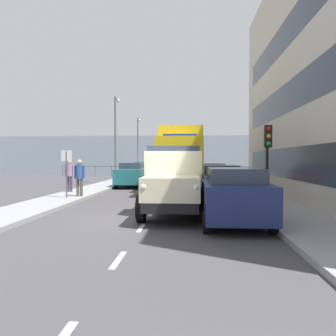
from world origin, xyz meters
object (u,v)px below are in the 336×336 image
(pedestrian_with_bag, at_px, (69,173))
(lamp_post_promenade, at_px, (116,132))
(traffic_light_near, at_px, (268,147))
(street_sign, at_px, (66,165))
(lorry_cargo_yellow, at_px, (181,158))
(car_navy_kerbside_near, at_px, (234,195))
(pedestrian_near_railing, at_px, (79,175))
(truck_vintage_cream, at_px, (174,182))
(car_red_kerbside_2, at_px, (212,177))
(car_silver_kerbside_1, at_px, (220,183))
(car_white_oppositeside_1, at_px, (144,171))
(car_teal_oppositeside_0, at_px, (132,174))
(lamp_post_far, at_px, (138,141))

(pedestrian_with_bag, distance_m, lamp_post_promenade, 8.60)
(traffic_light_near, height_order, street_sign, traffic_light_near)
(lorry_cargo_yellow, relative_size, car_navy_kerbside_near, 2.14)
(pedestrian_near_railing, bearing_deg, street_sign, 53.95)
(truck_vintage_cream, distance_m, car_red_kerbside_2, 8.85)
(car_navy_kerbside_near, bearing_deg, car_silver_kerbside_1, -90.00)
(truck_vintage_cream, bearing_deg, car_navy_kerbside_near, 140.84)
(street_sign, bearing_deg, lamp_post_promenade, -89.32)
(car_white_oppositeside_1, bearing_deg, lamp_post_promenade, 55.89)
(car_white_oppositeside_1, height_order, traffic_light_near, traffic_light_near)
(truck_vintage_cream, height_order, car_navy_kerbside_near, truck_vintage_cream)
(street_sign, bearing_deg, pedestrian_with_bag, -71.53)
(car_teal_oppositeside_0, distance_m, lamp_post_far, 14.48)
(car_red_kerbside_2, height_order, car_teal_oppositeside_0, same)
(pedestrian_with_bag, xyz_separation_m, lamp_post_far, (-0.78, -19.02, 2.83))
(lorry_cargo_yellow, relative_size, car_teal_oppositeside_0, 1.90)
(car_white_oppositeside_1, bearing_deg, pedestrian_near_railing, 84.10)
(street_sign, bearing_deg, lorry_cargo_yellow, -138.57)
(car_white_oppositeside_1, xyz_separation_m, street_sign, (1.76, 13.48, 0.79))
(pedestrian_with_bag, bearing_deg, car_silver_kerbside_1, 159.22)
(truck_vintage_cream, distance_m, pedestrian_near_railing, 6.43)
(truck_vintage_cream, height_order, pedestrian_with_bag, truck_vintage_cream)
(car_white_oppositeside_1, relative_size, pedestrian_near_railing, 2.23)
(pedestrian_near_railing, relative_size, pedestrian_with_bag, 1.01)
(car_silver_kerbside_1, height_order, car_red_kerbside_2, same)
(car_navy_kerbside_near, distance_m, lamp_post_far, 27.98)
(lamp_post_promenade, xyz_separation_m, street_sign, (-0.13, 10.70, -2.51))
(car_teal_oppositeside_0, bearing_deg, lamp_post_promenade, -58.08)
(truck_vintage_cream, height_order, car_silver_kerbside_1, truck_vintage_cream)
(car_teal_oppositeside_0, xyz_separation_m, pedestrian_near_railing, (1.33, 7.09, 0.33))
(car_navy_kerbside_near, xyz_separation_m, pedestrian_near_railing, (6.77, -5.72, 0.33))
(car_silver_kerbside_1, relative_size, lamp_post_far, 0.58)
(car_red_kerbside_2, xyz_separation_m, traffic_light_near, (-1.81, 6.69, 1.58))
(pedestrian_near_railing, xyz_separation_m, lamp_post_promenade, (0.55, -10.12, 2.97))
(pedestrian_near_railing, xyz_separation_m, street_sign, (0.42, 0.58, 0.46))
(truck_vintage_cream, xyz_separation_m, pedestrian_near_railing, (4.88, -4.18, 0.04))
(lamp_post_promenade, relative_size, lamp_post_far, 1.05)
(lorry_cargo_yellow, xyz_separation_m, traffic_light_near, (-3.68, 6.34, 0.40))
(pedestrian_with_bag, bearing_deg, lamp_post_far, -92.34)
(car_teal_oppositeside_0, bearing_deg, car_white_oppositeside_1, -90.00)
(car_red_kerbside_2, xyz_separation_m, street_sign, (7.19, 5.04, 0.79))
(car_teal_oppositeside_0, relative_size, car_white_oppositeside_1, 1.07)
(car_white_oppositeside_1, bearing_deg, car_navy_kerbside_near, 106.27)
(pedestrian_near_railing, relative_size, traffic_light_near, 0.57)
(truck_vintage_cream, xyz_separation_m, lorry_cargo_yellow, (-0.02, -8.30, 0.90))
(car_red_kerbside_2, height_order, pedestrian_with_bag, pedestrian_with_bag)
(car_red_kerbside_2, bearing_deg, lorry_cargo_yellow, 10.36)
(lamp_post_far, bearing_deg, car_red_kerbside_2, 113.69)
(pedestrian_near_railing, bearing_deg, car_teal_oppositeside_0, -100.64)
(car_teal_oppositeside_0, distance_m, street_sign, 7.91)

